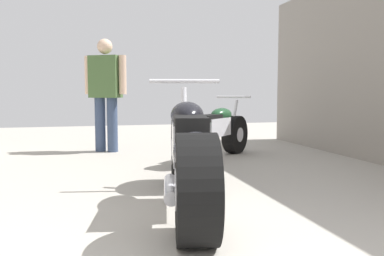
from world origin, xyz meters
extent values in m
plane|color=#A8A399|center=(0.00, 3.17, 0.00)|extent=(15.22, 15.22, 0.00)
cylinder|color=black|center=(0.15, 3.15, 0.35)|extent=(0.38, 0.73, 0.70)
cylinder|color=silver|center=(0.15, 3.15, 0.35)|extent=(0.31, 0.31, 0.27)
cylinder|color=black|center=(-0.15, 1.59, 0.35)|extent=(0.38, 0.73, 0.70)
cylinder|color=silver|center=(-0.15, 1.59, 0.35)|extent=(0.31, 0.31, 0.27)
cube|color=silver|center=(0.00, 2.37, 0.55)|extent=(0.39, 0.74, 0.31)
ellipsoid|color=black|center=(0.04, 2.61, 0.74)|extent=(0.38, 0.61, 0.24)
cube|color=black|center=(-0.04, 2.18, 0.71)|extent=(0.33, 0.56, 0.11)
ellipsoid|color=black|center=(-0.14, 1.65, 0.57)|extent=(0.37, 0.52, 0.26)
cylinder|color=silver|center=(0.14, 3.11, 0.68)|extent=(0.10, 0.28, 0.63)
cylinder|color=silver|center=(0.13, 3.06, 1.05)|extent=(0.67, 0.16, 0.04)
cylinder|color=silver|center=(-0.21, 2.08, 0.24)|extent=(0.21, 0.61, 0.10)
cylinder|color=black|center=(1.41, 5.09, 0.29)|extent=(0.54, 0.53, 0.58)
cylinder|color=silver|center=(1.41, 5.09, 0.29)|extent=(0.29, 0.29, 0.22)
cylinder|color=black|center=(0.47, 4.18, 0.29)|extent=(0.54, 0.53, 0.58)
cylinder|color=silver|center=(0.47, 4.18, 0.29)|extent=(0.29, 0.29, 0.22)
cube|color=silver|center=(0.94, 4.64, 0.45)|extent=(0.57, 0.56, 0.25)
ellipsoid|color=#1E4728|center=(1.08, 4.78, 0.62)|extent=(0.50, 0.50, 0.20)
cube|color=black|center=(0.82, 4.52, 0.59)|extent=(0.45, 0.45, 0.09)
ellipsoid|color=#1E4728|center=(0.50, 4.21, 0.47)|extent=(0.45, 0.45, 0.22)
cylinder|color=silver|center=(1.38, 5.07, 0.56)|extent=(0.20, 0.19, 0.53)
cylinder|color=silver|center=(1.36, 5.04, 0.87)|extent=(0.41, 0.43, 0.03)
cylinder|color=silver|center=(0.66, 4.54, 0.20)|extent=(0.41, 0.41, 0.08)
cylinder|color=#384766|center=(-0.41, 5.71, 0.43)|extent=(0.22, 0.22, 0.85)
cylinder|color=#384766|center=(-0.60, 5.82, 0.43)|extent=(0.22, 0.22, 0.85)
cube|color=#476638|center=(-0.50, 5.76, 1.18)|extent=(0.54, 0.46, 0.65)
cylinder|color=beige|center=(-0.25, 5.62, 1.21)|extent=(0.16, 0.16, 0.60)
cylinder|color=beige|center=(-0.76, 5.91, 1.21)|extent=(0.16, 0.16, 0.60)
sphere|color=beige|center=(-0.50, 5.76, 1.65)|extent=(0.24, 0.24, 0.24)
camera|label=1|loc=(-0.78, -0.77, 0.95)|focal=37.99mm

